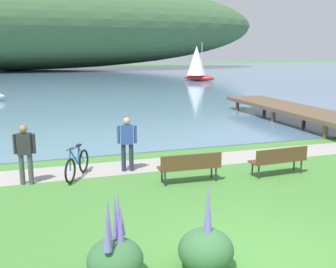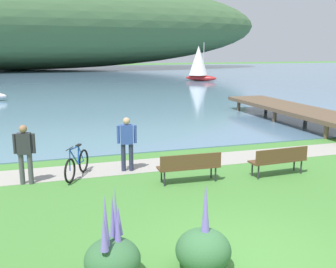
{
  "view_description": "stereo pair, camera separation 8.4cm",
  "coord_description": "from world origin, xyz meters",
  "px_view_note": "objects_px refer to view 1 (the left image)",
  "views": [
    {
      "loc": [
        -3.45,
        -5.75,
        3.75
      ],
      "look_at": [
        0.47,
        6.42,
        1.0
      ],
      "focal_mm": 42.2,
      "sensor_mm": 36.0,
      "label": 1
    },
    {
      "loc": [
        -3.37,
        -5.77,
        3.75
      ],
      "look_at": [
        0.47,
        6.42,
        1.0
      ],
      "focal_mm": 42.2,
      "sensor_mm": 36.0,
      "label": 2
    }
  ],
  "objects_px": {
    "sailboat_toward_hillside": "(197,63)",
    "park_bench_further_along": "(279,159)",
    "park_bench_near_camera": "(190,165)",
    "person_on_the_grass": "(25,151)",
    "bicycle_leaning_near_bench": "(77,165)",
    "person_at_shoreline": "(127,141)"
  },
  "relations": [
    {
      "from": "sailboat_toward_hillside",
      "to": "park_bench_further_along",
      "type": "bearing_deg",
      "value": -108.0
    },
    {
      "from": "park_bench_near_camera",
      "to": "person_on_the_grass",
      "type": "distance_m",
      "value": 4.65
    },
    {
      "from": "park_bench_near_camera",
      "to": "sailboat_toward_hillside",
      "type": "bearing_deg",
      "value": 67.77
    },
    {
      "from": "park_bench_further_along",
      "to": "person_at_shoreline",
      "type": "height_order",
      "value": "person_at_shoreline"
    },
    {
      "from": "park_bench_near_camera",
      "to": "person_on_the_grass",
      "type": "height_order",
      "value": "person_on_the_grass"
    },
    {
      "from": "person_at_shoreline",
      "to": "person_on_the_grass",
      "type": "bearing_deg",
      "value": -173.52
    },
    {
      "from": "person_at_shoreline",
      "to": "park_bench_further_along",
      "type": "bearing_deg",
      "value": -23.04
    },
    {
      "from": "person_at_shoreline",
      "to": "person_on_the_grass",
      "type": "relative_size",
      "value": 1.0
    },
    {
      "from": "bicycle_leaning_near_bench",
      "to": "person_at_shoreline",
      "type": "relative_size",
      "value": 0.94
    },
    {
      "from": "park_bench_near_camera",
      "to": "person_on_the_grass",
      "type": "xyz_separation_m",
      "value": [
        -4.44,
        1.29,
        0.46
      ]
    },
    {
      "from": "park_bench_further_along",
      "to": "sailboat_toward_hillside",
      "type": "xyz_separation_m",
      "value": [
        11.18,
        34.4,
        1.64
      ]
    },
    {
      "from": "park_bench_near_camera",
      "to": "park_bench_further_along",
      "type": "distance_m",
      "value": 2.81
    },
    {
      "from": "park_bench_near_camera",
      "to": "person_at_shoreline",
      "type": "height_order",
      "value": "person_at_shoreline"
    },
    {
      "from": "sailboat_toward_hillside",
      "to": "park_bench_near_camera",
      "type": "bearing_deg",
      "value": -112.23
    },
    {
      "from": "person_at_shoreline",
      "to": "sailboat_toward_hillside",
      "type": "distance_m",
      "value": 36.08
    },
    {
      "from": "person_on_the_grass",
      "to": "sailboat_toward_hillside",
      "type": "distance_m",
      "value": 37.75
    },
    {
      "from": "park_bench_further_along",
      "to": "person_at_shoreline",
      "type": "bearing_deg",
      "value": 156.96
    },
    {
      "from": "park_bench_near_camera",
      "to": "park_bench_further_along",
      "type": "relative_size",
      "value": 1.0
    },
    {
      "from": "park_bench_further_along",
      "to": "sailboat_toward_hillside",
      "type": "distance_m",
      "value": 36.21
    },
    {
      "from": "park_bench_near_camera",
      "to": "park_bench_further_along",
      "type": "height_order",
      "value": "same"
    },
    {
      "from": "park_bench_near_camera",
      "to": "bicycle_leaning_near_bench",
      "type": "bearing_deg",
      "value": 153.92
    },
    {
      "from": "bicycle_leaning_near_bench",
      "to": "person_on_the_grass",
      "type": "relative_size",
      "value": 0.94
    }
  ]
}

